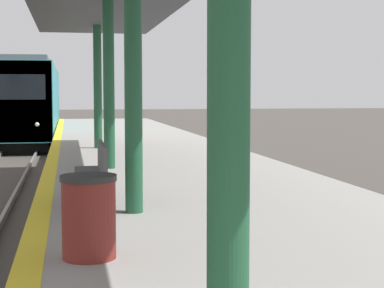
% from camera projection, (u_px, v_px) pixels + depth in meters
% --- Properties ---
extents(train, '(2.89, 19.28, 4.22)m').
position_uv_depth(train, '(30.00, 101.00, 35.54)').
color(train, black).
rests_on(train, ground).
extents(trash_bin, '(0.57, 0.57, 0.85)m').
position_uv_depth(trash_bin, '(89.00, 216.00, 6.49)').
color(trash_bin, maroon).
rests_on(trash_bin, platform_right).
extents(bench, '(0.44, 1.76, 0.92)m').
position_uv_depth(bench, '(94.00, 172.00, 9.68)').
color(bench, '#4C4C51').
rests_on(bench, platform_right).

